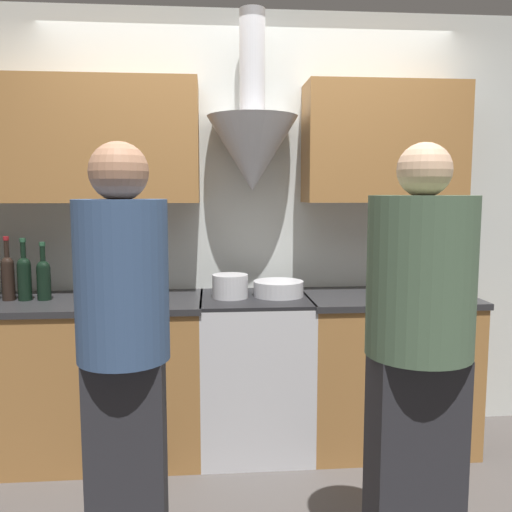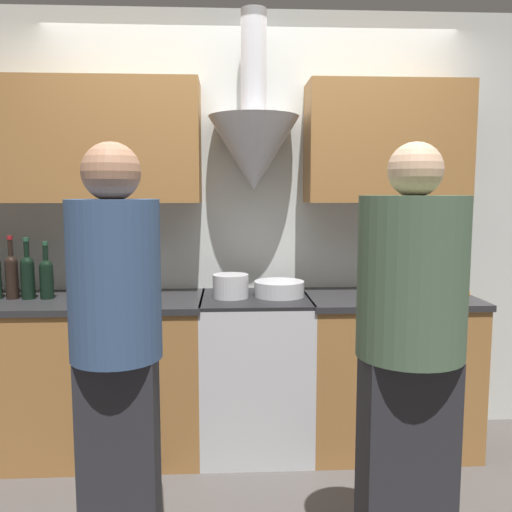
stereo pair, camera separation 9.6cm
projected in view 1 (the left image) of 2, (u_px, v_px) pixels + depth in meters
The scene contains 13 objects.
ground_plane at pixel (260, 478), 2.88m from camera, with size 12.00×12.00×0.00m, color #4C4744.
wall_back at pixel (232, 198), 3.32m from camera, with size 8.40×0.53×2.60m.
counter_left at pixel (60, 378), 3.09m from camera, with size 1.62×0.62×0.91m.
counter_right at pixel (385, 369), 3.24m from camera, with size 0.97×0.62×0.91m.
stove_range at pixel (255, 372), 3.18m from camera, with size 0.63×0.60×0.91m.
wine_bottle_5 at pixel (8, 275), 3.01m from camera, with size 0.07×0.07×0.36m.
wine_bottle_6 at pixel (24, 276), 3.02m from camera, with size 0.08×0.08×0.35m.
wine_bottle_7 at pixel (44, 277), 3.03m from camera, with size 0.08×0.08×0.33m.
stock_pot at pixel (230, 286), 3.10m from camera, with size 0.20×0.20×0.13m.
mixing_bowl at pixel (278, 289), 3.15m from camera, with size 0.29×0.29×0.09m.
orange_fruit at pixel (459, 292), 3.03m from camera, with size 0.09×0.09×0.09m.
person_foreground_left at pixel (124, 345), 2.04m from camera, with size 0.34×0.34×1.69m.
person_foreground_right at pixel (418, 359), 1.92m from camera, with size 0.37×0.37×1.68m.
Camera 1 is at (-0.25, -2.71, 1.51)m, focal length 38.00 mm.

